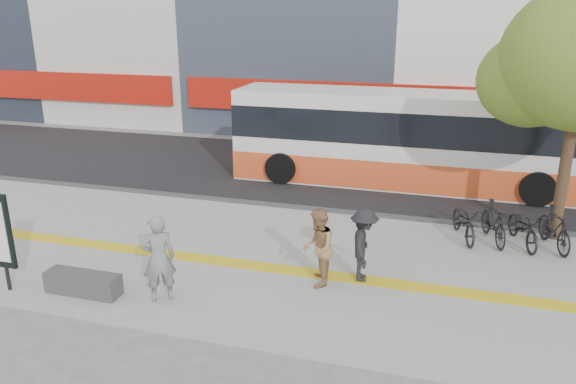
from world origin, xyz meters
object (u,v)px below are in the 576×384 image
(bus, at_px, (406,142))
(pedestrian_tan, at_px, (318,248))
(bench, at_px, (83,283))
(seated_woman, at_px, (159,258))
(pedestrian_dark, at_px, (364,245))
(signboard, at_px, (0,233))

(bus, height_order, pedestrian_tan, bus)
(bus, bearing_deg, bench, -120.29)
(seated_woman, height_order, pedestrian_tan, seated_woman)
(pedestrian_dark, bearing_deg, bus, -8.83)
(seated_woman, bearing_deg, bus, -148.40)
(pedestrian_dark, bearing_deg, pedestrian_tan, 111.27)
(bench, relative_size, pedestrian_dark, 0.98)
(bus, height_order, pedestrian_dark, bus)
(bench, bearing_deg, pedestrian_tan, 21.06)
(pedestrian_tan, xyz_separation_m, pedestrian_dark, (0.89, 0.48, -0.03))
(bus, distance_m, seated_woman, 10.29)
(signboard, relative_size, pedestrian_dark, 1.35)
(signboard, distance_m, pedestrian_dark, 7.48)
(seated_woman, distance_m, pedestrian_tan, 3.25)
(bench, bearing_deg, pedestrian_dark, 22.29)
(bus, xyz_separation_m, seated_woman, (-4.01, -9.46, -0.51))
(signboard, height_order, pedestrian_tan, signboard)
(bench, height_order, signboard, signboard)
(seated_woman, bearing_deg, bench, -27.38)
(bench, height_order, bus, bus)
(signboard, height_order, pedestrian_dark, signboard)
(pedestrian_tan, bearing_deg, seated_woman, -73.45)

